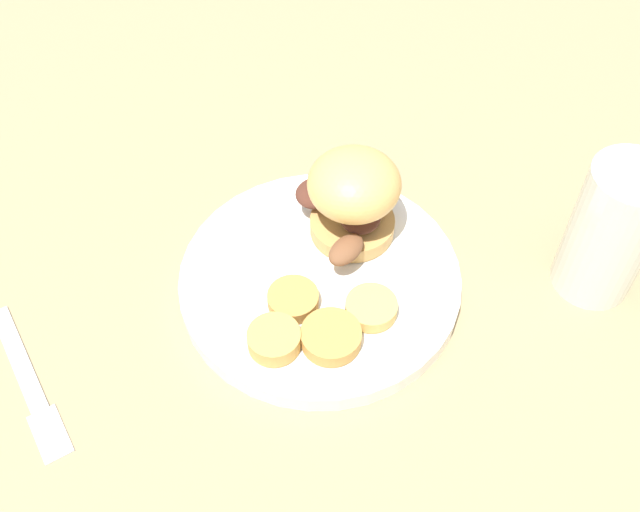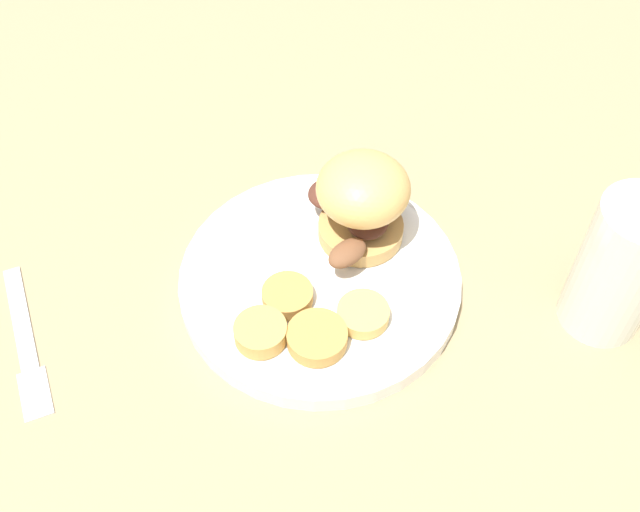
# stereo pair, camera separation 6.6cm
# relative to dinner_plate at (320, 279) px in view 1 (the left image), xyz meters

# --- Properties ---
(ground_plane) EXTENTS (4.00, 4.00, 0.00)m
(ground_plane) POSITION_rel_dinner_plate_xyz_m (0.00, 0.00, -0.01)
(ground_plane) COLOR #937F5B
(dinner_plate) EXTENTS (0.26, 0.26, 0.02)m
(dinner_plate) POSITION_rel_dinner_plate_xyz_m (0.00, 0.00, 0.00)
(dinner_plate) COLOR white
(dinner_plate) RESTS_ON ground_plane
(sandwich) EXTENTS (0.11, 0.12, 0.09)m
(sandwich) POSITION_rel_dinner_plate_xyz_m (0.05, 0.04, 0.06)
(sandwich) COLOR tan
(sandwich) RESTS_ON dinner_plate
(potato_round_0) EXTENTS (0.05, 0.05, 0.02)m
(potato_round_0) POSITION_rel_dinner_plate_xyz_m (-0.06, -0.06, 0.02)
(potato_round_0) COLOR tan
(potato_round_0) RESTS_ON dinner_plate
(potato_round_1) EXTENTS (0.05, 0.05, 0.01)m
(potato_round_1) POSITION_rel_dinner_plate_xyz_m (-0.03, -0.02, 0.02)
(potato_round_1) COLOR #BC8942
(potato_round_1) RESTS_ON dinner_plate
(potato_round_2) EXTENTS (0.05, 0.05, 0.01)m
(potato_round_2) POSITION_rel_dinner_plate_xyz_m (-0.01, -0.07, 0.02)
(potato_round_2) COLOR #BC8942
(potato_round_2) RESTS_ON dinner_plate
(potato_round_3) EXTENTS (0.05, 0.05, 0.01)m
(potato_round_3) POSITION_rel_dinner_plate_xyz_m (0.03, -0.05, 0.02)
(potato_round_3) COLOR tan
(potato_round_3) RESTS_ON dinner_plate
(fork) EXTENTS (0.06, 0.17, 0.00)m
(fork) POSITION_rel_dinner_plate_xyz_m (-0.27, -0.02, -0.01)
(fork) COLOR silver
(fork) RESTS_ON ground_plane
(drinking_glass) EXTENTS (0.07, 0.07, 0.14)m
(drinking_glass) POSITION_rel_dinner_plate_xyz_m (0.24, -0.07, 0.06)
(drinking_glass) COLOR silver
(drinking_glass) RESTS_ON ground_plane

